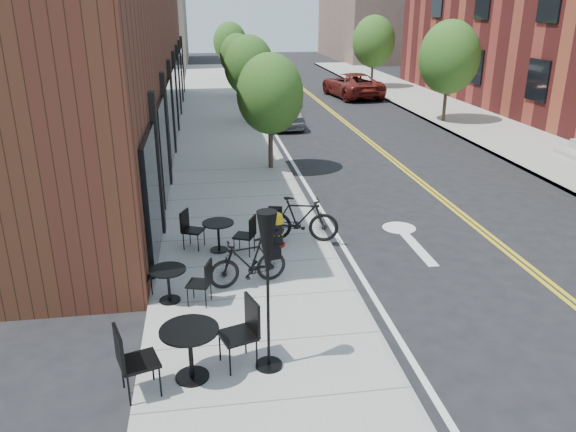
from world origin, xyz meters
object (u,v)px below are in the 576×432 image
bistro_set_b (168,280)px  parked_car_b (274,93)px  parked_car_far (352,85)px  fire_hydrant (277,230)px  bicycle_right (300,219)px  parked_car_a (281,110)px  patio_umbrella (267,259)px  parked_car_c (267,82)px  bicycle_left (248,262)px  bistro_set_c (218,232)px  bistro_set_a (190,346)px

bistro_set_b → parked_car_b: bearing=94.9°
parked_car_b → parked_car_far: (5.19, 2.94, -0.07)m
fire_hydrant → bicycle_right: bearing=12.9°
parked_car_a → parked_car_b: parked_car_b is taller
patio_umbrella → parked_car_a: bearing=81.5°
parked_car_b → parked_car_c: (0.26, 5.64, -0.15)m
fire_hydrant → bicycle_left: size_ratio=0.53×
parked_car_a → parked_car_c: 10.66m
bistro_set_c → parked_car_c: bearing=104.3°
parked_car_a → parked_car_c: bearing=86.4°
bistro_set_a → patio_umbrella: 1.73m
bicycle_left → bicycle_right: bicycle_right is taller
fire_hydrant → bistro_set_c: bistro_set_c is taller
fire_hydrant → bistro_set_c: (-1.33, -0.07, 0.05)m
bistro_set_c → parked_car_c: parked_car_c is taller
parked_car_far → parked_car_b: bearing=22.0°
fire_hydrant → parked_car_b: parked_car_b is taller
bicycle_right → fire_hydrant: bearing=125.0°
bicycle_left → bistro_set_b: (-1.52, -0.45, -0.05)m
parked_car_b → parked_car_c: bearing=93.2°
parked_car_b → bistro_set_b: bearing=-96.5°
bistro_set_a → parked_car_far: parked_car_far is taller
bistro_set_b → patio_umbrella: bearing=-38.0°
bicycle_left → parked_car_a: (2.88, 16.01, 0.14)m
parked_car_a → parked_car_far: size_ratio=0.81×
bicycle_left → patio_umbrella: 3.06m
parked_car_b → bistro_set_a: bearing=-94.3°
bicycle_left → patio_umbrella: bearing=-11.7°
bistro_set_a → fire_hydrant: bearing=49.6°
bicycle_left → bistro_set_a: bistro_set_a is taller
fire_hydrant → parked_car_c: parked_car_c is taller
bistro_set_c → parked_car_far: bearing=91.5°
fire_hydrant → parked_car_far: bearing=63.2°
bistro_set_a → bistro_set_c: bearing=64.7°
parked_car_c → parked_car_far: (4.92, -2.70, 0.08)m
fire_hydrant → parked_car_a: size_ratio=0.19×
parked_car_b → bicycle_right: bearing=-89.6°
fire_hydrant → bistro_set_b: (-2.33, -2.26, 0.03)m
bicycle_left → bistro_set_c: size_ratio=0.96×
fire_hydrant → bistro_set_c: bearing=175.2°
bistro_set_a → parked_car_c: parked_car_c is taller
parked_car_b → parked_car_a: bearing=-87.7°
bicycle_right → bistro_set_b: size_ratio=1.10×
bicycle_right → bistro_set_a: size_ratio=0.87×
bicycle_left → bistro_set_a: bearing=-34.2°
bistro_set_b → parked_car_b: size_ratio=0.33×
bistro_set_b → parked_car_c: (4.98, 27.10, 0.11)m
bistro_set_c → patio_umbrella: size_ratio=0.65×
parked_car_a → parked_car_b: bearing=85.9°
parked_car_c → fire_hydrant: bearing=-96.0°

